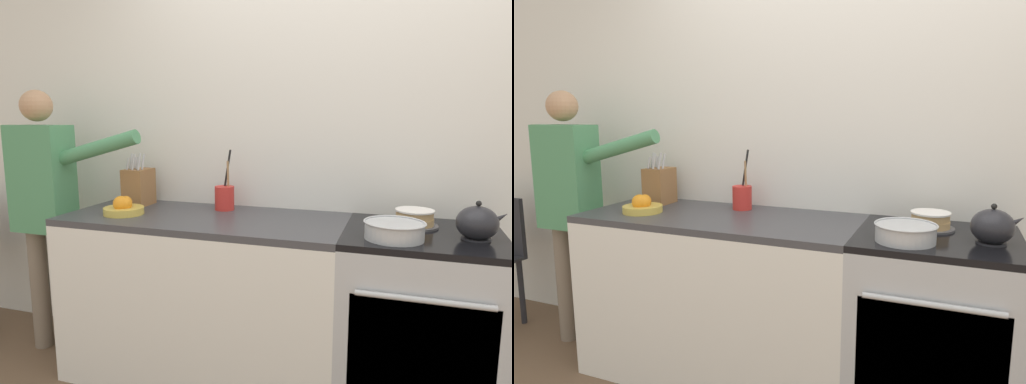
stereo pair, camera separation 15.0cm
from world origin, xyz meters
TOP-DOWN VIEW (x-y plane):
  - wall_back at (0.00, 0.67)m, footprint 8.00×0.04m
  - counter_cabinet at (-0.72, 0.32)m, footprint 1.48×0.65m
  - stove_range at (0.37, 0.32)m, footprint 0.70×0.68m
  - layer_cake at (0.33, 0.43)m, footprint 0.22×0.22m
  - tea_kettle at (0.58, 0.26)m, footprint 0.21×0.17m
  - mixing_bowl at (0.25, 0.16)m, footprint 0.26×0.26m
  - knife_block at (-1.21, 0.48)m, footprint 0.13×0.17m
  - utensil_crock at (-0.68, 0.51)m, footprint 0.11×0.11m
  - fruit_bowl at (-1.15, 0.23)m, footprint 0.21×0.21m
  - person_baker at (-1.73, 0.29)m, footprint 0.91×0.20m

SIDE VIEW (x-z plane):
  - counter_cabinet at x=-0.72m, z-range 0.00..0.90m
  - stove_range at x=0.37m, z-range 0.00..0.90m
  - person_baker at x=-1.73m, z-range 0.15..1.72m
  - fruit_bowl at x=-1.15m, z-range 0.89..0.99m
  - layer_cake at x=0.33m, z-range 0.90..0.98m
  - mixing_bowl at x=0.25m, z-range 0.90..0.98m
  - utensil_crock at x=-0.68m, z-range 0.81..1.14m
  - tea_kettle at x=0.58m, z-range 0.89..1.06m
  - knife_block at x=-1.21m, z-range 0.86..1.17m
  - wall_back at x=0.00m, z-range 0.00..2.60m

